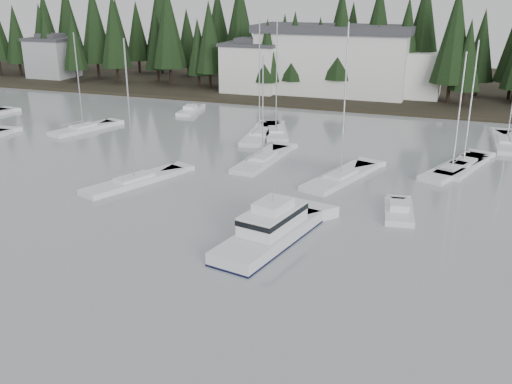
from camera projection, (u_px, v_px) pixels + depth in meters
far_shore_land at (376, 84)px, 106.44m from camera, size 240.00×54.00×1.00m
conifer_treeline at (365, 94)px, 96.73m from camera, size 200.00×22.00×20.00m
house_west at (252, 66)px, 94.80m from camera, size 9.54×7.42×8.75m
house_far_west at (52, 57)px, 110.27m from camera, size 8.48×7.42×8.25m
harbor_inn at (346, 61)px, 92.50m from camera, size 29.50×11.50×10.90m
cabin_cruiser_center at (270, 232)px, 40.36m from camera, size 5.39×11.15×4.60m
sailboat_0 at (276, 134)px, 70.15m from camera, size 5.54×9.14×14.05m
sailboat_1 at (135, 183)px, 52.53m from camera, size 6.09×10.61×13.54m
sailboat_3 at (506, 144)px, 65.62m from camera, size 3.07×10.51×11.18m
sailboat_4 at (84, 130)px, 72.00m from camera, size 4.96×9.29×12.54m
sailboat_6 at (463, 167)px, 57.10m from camera, size 5.41×9.96×13.01m
sailboat_9 at (341, 179)px, 53.64m from camera, size 5.68×10.74×14.83m
sailboat_11 at (263, 161)px, 59.14m from camera, size 3.33×10.65×11.38m
sailboat_12 at (259, 136)px, 69.28m from camera, size 4.09×11.17×14.22m
sailboat_13 at (452, 171)px, 55.89m from camera, size 6.05×10.12×12.08m
runabout_1 at (399, 213)px, 45.35m from camera, size 2.99×5.70×1.42m
runabout_3 at (190, 111)px, 82.54m from camera, size 3.02×6.68×1.42m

